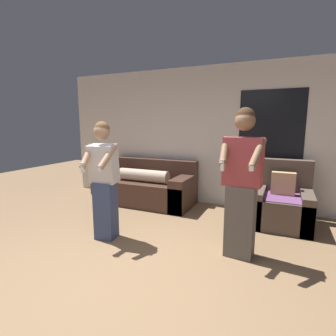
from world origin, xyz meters
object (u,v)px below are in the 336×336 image
armchair (282,204)px  side_table (102,170)px  couch (147,187)px  person_right (242,183)px  person_left (104,180)px

armchair → side_table: armchair is taller
couch → person_right: 2.61m
side_table → person_left: size_ratio=0.49×
couch → person_left: (0.27, -1.73, 0.52)m
couch → person_right: bearing=-35.2°
couch → armchair: armchair is taller
side_table → person_left: bearing=-50.9°
person_left → person_right: (1.80, 0.26, 0.07)m
person_left → person_right: person_right is taller
couch → person_right: (2.08, -1.47, 0.60)m
couch → side_table: 1.35m
couch → armchair: (2.52, -0.11, 0.01)m
person_right → side_table: bearing=153.5°
side_table → person_left: (1.58, -1.95, 0.30)m
side_table → person_right: (3.39, -1.69, 0.37)m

